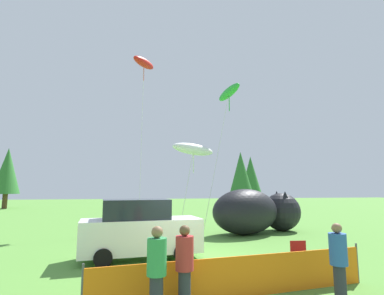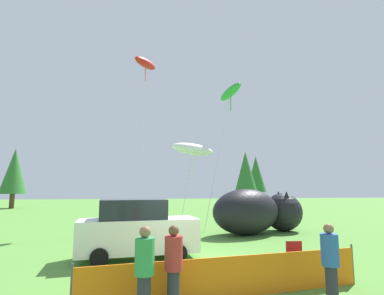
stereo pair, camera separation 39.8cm
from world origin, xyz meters
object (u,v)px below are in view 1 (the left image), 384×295
object	(u,v)px
spectator_in_green_shirt	(157,269)
kite_red_lizard	(144,63)
kite_white_ghost	(193,149)
spectator_in_blue_shirt	(339,259)
inflatable_cat	(256,213)
parked_car	(140,230)
kite_green_fish	(229,93)
folding_chair	(300,254)
spectator_in_yellow_shirt	(185,264)

from	to	relation	value
spectator_in_green_shirt	kite_red_lizard	distance (m)	17.33
kite_white_ghost	spectator_in_blue_shirt	bearing A→B (deg)	-79.35
inflatable_cat	parked_car	bearing A→B (deg)	-163.05
spectator_in_blue_shirt	kite_green_fish	xyz separation A→B (m)	(1.21, 12.46, 7.97)
folding_chair	kite_white_ghost	bearing A→B (deg)	-157.38
spectator_in_green_shirt	folding_chair	bearing A→B (deg)	31.03
spectator_in_green_shirt	kite_white_ghost	xyz separation A→B (m)	(2.36, 9.57, 3.63)
spectator_in_blue_shirt	spectator_in_yellow_shirt	size ratio (longest dim) A/B	0.99
kite_green_fish	kite_white_ghost	bearing A→B (deg)	-133.74
parked_car	spectator_in_green_shirt	world-z (taller)	parked_car
spectator_in_yellow_shirt	kite_red_lizard	bearing A→B (deg)	94.22
kite_white_ghost	spectator_in_yellow_shirt	bearing A→B (deg)	-100.74
kite_white_ghost	kite_red_lizard	distance (m)	8.40
spectator_in_green_shirt	kite_white_ghost	size ratio (longest dim) A/B	0.36
kite_green_fish	kite_white_ghost	size ratio (longest dim) A/B	1.87
spectator_in_yellow_shirt	kite_red_lizard	size ratio (longest dim) A/B	0.15
inflatable_cat	spectator_in_green_shirt	size ratio (longest dim) A/B	3.39
spectator_in_green_shirt	parked_car	bearing A→B (deg)	94.02
kite_green_fish	kite_red_lizard	distance (m)	6.30
parked_car	kite_green_fish	bearing A→B (deg)	45.05
kite_white_ghost	inflatable_cat	bearing A→B (deg)	11.96
inflatable_cat	spectator_in_blue_shirt	distance (m)	10.35
spectator_in_green_shirt	kite_white_ghost	bearing A→B (deg)	76.17
folding_chair	kite_red_lizard	xyz separation A→B (m)	(-4.97, 11.26, 10.67)
spectator_in_green_shirt	spectator_in_blue_shirt	xyz separation A→B (m)	(4.12, 0.21, -0.02)
spectator_in_green_shirt	spectator_in_yellow_shirt	xyz separation A→B (m)	(0.60, 0.34, -0.02)
spectator_in_yellow_shirt	kite_red_lizard	world-z (taller)	kite_red_lizard
spectator_in_blue_shirt	spectator_in_green_shirt	bearing A→B (deg)	-177.05
kite_green_fish	spectator_in_blue_shirt	bearing A→B (deg)	-95.55
folding_chair	kite_white_ghost	distance (m)	8.26
kite_red_lizard	kite_green_fish	bearing A→B (deg)	-13.15
kite_green_fish	kite_red_lizard	xyz separation A→B (m)	(-5.73, 1.34, 2.25)
parked_car	kite_red_lizard	world-z (taller)	kite_red_lizard
folding_chair	kite_white_ghost	size ratio (longest dim) A/B	0.18
folding_chair	kite_green_fish	distance (m)	13.03
spectator_in_blue_shirt	kite_white_ghost	distance (m)	10.20
parked_car	inflatable_cat	xyz separation A→B (m)	(6.48, 5.16, 0.11)
parked_car	spectator_in_blue_shirt	bearing A→B (deg)	-55.73
kite_white_ghost	kite_red_lizard	bearing A→B (deg)	121.85
spectator_in_yellow_shirt	kite_red_lizard	xyz separation A→B (m)	(-1.01, 13.67, 10.22)
kite_green_fish	kite_red_lizard	size ratio (longest dim) A/B	0.82
parked_car	kite_red_lizard	bearing A→B (deg)	82.63
parked_car	kite_white_ghost	xyz separation A→B (m)	(2.72, 4.36, 3.58)
kite_green_fish	kite_white_ghost	distance (m)	6.09
folding_chair	kite_green_fish	world-z (taller)	kite_green_fish
parked_car	folding_chair	size ratio (longest dim) A/B	4.91
spectator_in_blue_shirt	kite_red_lizard	xyz separation A→B (m)	(-4.52, 13.80, 10.22)
spectator_in_green_shirt	kite_green_fish	bearing A→B (deg)	67.20
folding_chair	inflatable_cat	xyz separation A→B (m)	(1.54, 7.61, 0.63)
inflatable_cat	kite_white_ghost	xyz separation A→B (m)	(-3.76, -0.80, 3.47)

